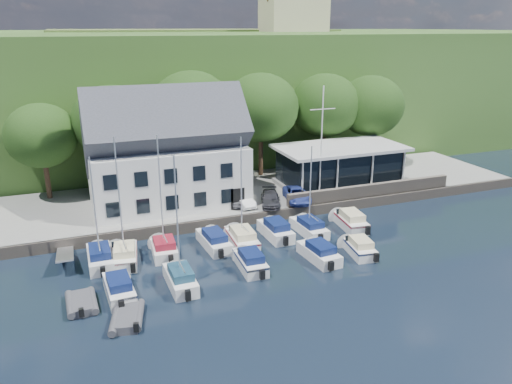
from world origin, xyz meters
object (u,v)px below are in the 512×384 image
boat_r1_6 (310,186)px  car_dgrey (270,199)px  boat_r1_1 (120,208)px  boat_r1_2 (161,203)px  harbor_building (167,158)px  flagpole (321,143)px  boat_r1_7 (350,219)px  boat_r2_4 (359,246)px  boat_r2_1 (177,225)px  boat_r2_2 (250,259)px  boat_r1_0 (95,207)px  boat_r1_5 (275,228)px  club_pavilion (339,165)px  boat_r1_4 (241,193)px  car_blue (297,194)px  dinghy_0 (81,302)px  car_white (242,199)px  boat_r1_3 (214,239)px  car_silver (238,197)px  boat_r2_0 (119,286)px  boat_r2_3 (319,251)px  dinghy_1 (127,317)px

boat_r1_6 → car_dgrey: bearing=101.8°
boat_r1_1 → boat_r1_2: (3.02, 0.19, -0.10)m
harbor_building → flagpole: flagpole is taller
boat_r1_7 → boat_r2_4: boat_r1_7 is taller
boat_r2_4 → boat_r2_1: bearing=-171.4°
flagpole → boat_r2_2: size_ratio=1.90×
flagpole → boat_r1_0: size_ratio=1.18×
car_dgrey → boat_r1_5: car_dgrey is taller
club_pavilion → boat_r1_4: bearing=-147.4°
boat_r1_4 → boat_r1_6: size_ratio=1.05×
boat_r1_4 → boat_r1_7: (10.22, 0.19, -3.74)m
boat_r1_2 → boat_r1_4: (6.27, -0.38, 0.21)m
car_blue → boat_r1_5: size_ratio=0.68×
car_blue → dinghy_0: size_ratio=1.27×
boat_r1_1 → boat_r2_4: (17.31, -5.03, -3.71)m
car_white → boat_r1_6: bearing=-61.6°
boat_r1_3 → boat_r1_7: bearing=-4.6°
boat_r1_0 → car_silver: bearing=26.2°
club_pavilion → harbor_building: bearing=178.4°
boat_r1_4 → boat_r2_0: size_ratio=1.52×
car_blue → boat_r2_3: size_ratio=0.69×
car_silver → boat_r1_2: boat_r1_2 is taller
boat_r1_2 → boat_r1_0: bearing=-177.5°
car_blue → car_white: bearing=-174.7°
boat_r1_3 → boat_r1_4: boat_r1_4 is taller
car_dgrey → flagpole: 7.17m
car_silver → dinghy_0: 19.09m
boat_r1_6 → dinghy_1: (-16.32, -8.33, -3.90)m
car_silver → dinghy_1: car_silver is taller
boat_r1_3 → club_pavilion: bearing=24.2°
boat_r2_2 → boat_r2_3: 5.42m
boat_r1_2 → boat_r1_7: bearing=2.8°
boat_r1_0 → dinghy_1: (0.91, -8.56, -4.20)m
boat_r2_2 → boat_r2_4: size_ratio=1.10×
boat_r1_1 → dinghy_0: bearing=-113.1°
boat_r2_0 → boat_r2_4: size_ratio=1.15×
dinghy_0 → flagpole: bearing=24.2°
boat_r1_0 → boat_r1_7: size_ratio=1.45×
boat_r2_1 → dinghy_1: 6.56m
boat_r1_2 → boat_r2_1: size_ratio=0.94×
boat_r1_6 → boat_r2_2: size_ratio=1.51×
boat_r1_2 → boat_r1_4: bearing=0.0°
car_dgrey → dinghy_0: 20.57m
boat_r1_0 → boat_r1_4: 11.06m
boat_r1_2 → boat_r1_3: size_ratio=1.32×
boat_r1_1 → boat_r1_5: 13.00m
boat_r2_2 → boat_r2_4: bearing=-2.1°
boat_r2_2 → boat_r1_4: bearing=81.8°
boat_r1_4 → boat_r1_6: boat_r1_4 is taller
car_white → boat_r1_2: 10.73m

